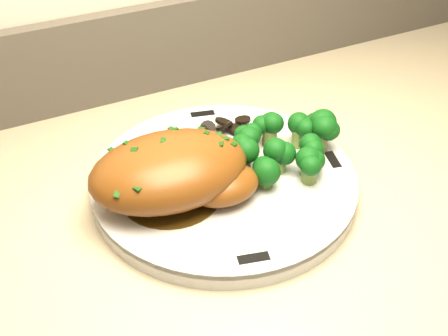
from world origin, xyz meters
name	(u,v)px	position (x,y,z in m)	size (l,w,h in m)	color
plate	(224,182)	(0.09, 1.75, 0.99)	(0.28, 0.28, 0.02)	silver
rim_accent_0	(203,114)	(0.12, 1.87, 1.00)	(0.03, 0.01, 0.00)	black
rim_accent_1	(108,191)	(-0.03, 1.78, 1.00)	(0.03, 0.01, 0.00)	black
rim_accent_2	(253,258)	(0.06, 1.63, 1.00)	(0.03, 0.01, 0.00)	black
rim_accent_3	(333,160)	(0.21, 1.72, 1.00)	(0.03, 0.01, 0.00)	black
gravy_pool	(171,194)	(0.03, 1.75, 1.00)	(0.10, 0.10, 0.00)	#3A260A
chicken_breast	(175,172)	(0.03, 1.75, 1.03)	(0.17, 0.12, 0.06)	brown
mushroom_pile	(221,143)	(0.11, 1.80, 1.00)	(0.09, 0.06, 0.02)	black
broccoli_florets	(287,144)	(0.16, 1.75, 1.02)	(0.13, 0.10, 0.04)	olive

